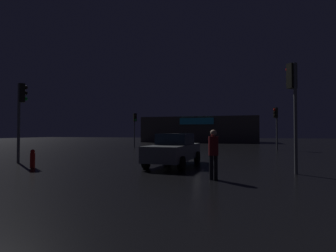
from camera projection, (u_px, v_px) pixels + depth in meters
name	position (u px, v px, depth m)	size (l,w,h in m)	color
ground_plane	(181.00, 155.00, 19.40)	(120.00, 120.00, 0.00)	black
store_building	(200.00, 130.00, 45.77)	(18.94, 8.23, 4.23)	#4C4742
traffic_signal_main	(293.00, 92.00, 10.52)	(0.41, 0.43, 4.39)	#595B60
traffic_signal_opposite	(276.00, 120.00, 24.50)	(0.42, 0.42, 3.94)	#595B60
traffic_signal_cross_left	(21.00, 106.00, 14.35)	(0.42, 0.42, 4.30)	#595B60
traffic_signal_cross_right	(135.00, 122.00, 28.37)	(0.42, 0.43, 3.68)	#595B60
car_near	(174.00, 150.00, 13.10)	(2.16, 4.59, 1.58)	slate
pedestrian	(213.00, 150.00, 9.16)	(0.45, 0.45, 1.73)	black
fire_hydrant	(33.00, 159.00, 12.22)	(0.22, 0.22, 0.85)	red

